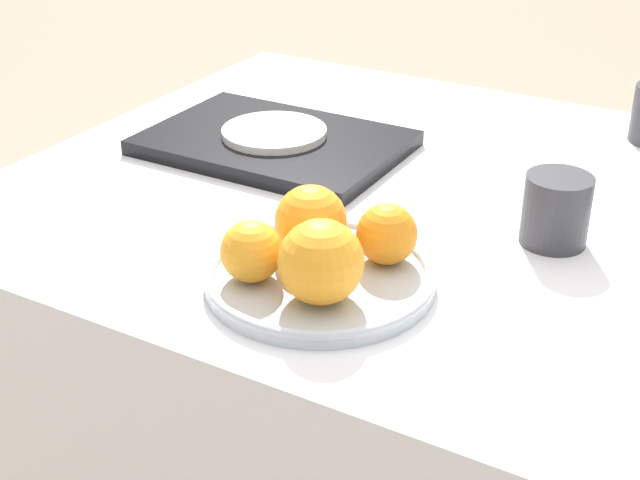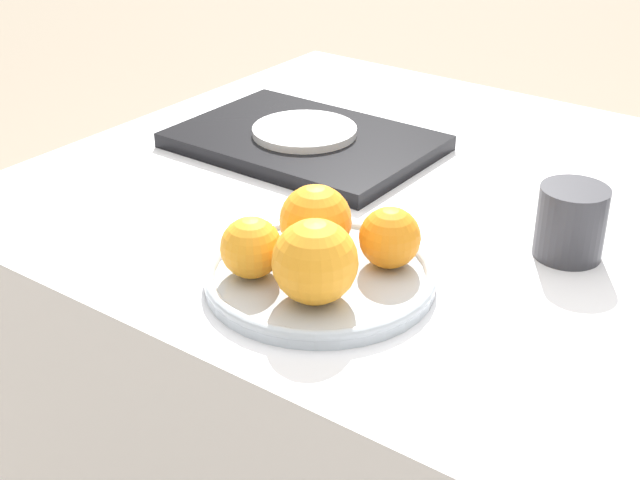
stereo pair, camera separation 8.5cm
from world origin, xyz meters
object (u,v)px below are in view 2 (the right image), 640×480
object	(u,v)px
side_plate	(305,131)
serving_tray	(305,142)
fruit_platter	(320,276)
cup_3	(571,222)
orange_1	(251,248)
orange_2	(316,221)
orange_0	(315,262)
orange_3	(390,238)

from	to	relation	value
side_plate	serving_tray	bearing A→B (deg)	90.00
fruit_platter	side_plate	distance (m)	0.36
cup_3	orange_1	bearing A→B (deg)	-132.65
fruit_platter	orange_2	world-z (taller)	orange_2
side_plate	cup_3	bearing A→B (deg)	-10.40
orange_0	cup_3	world-z (taller)	orange_0
orange_3	serving_tray	size ratio (longest dim) A/B	0.19
serving_tray	side_plate	size ratio (longest dim) A/B	2.37
fruit_platter	orange_2	xyz separation A→B (m)	(-0.03, 0.03, 0.04)
fruit_platter	orange_1	size ratio (longest dim) A/B	3.79
orange_1	cup_3	world-z (taller)	cup_3
serving_tray	cup_3	distance (m)	0.41
orange_3	cup_3	bearing A→B (deg)	49.25
orange_1	cup_3	size ratio (longest dim) A/B	0.79
orange_1	orange_3	distance (m)	0.14
orange_0	orange_3	world-z (taller)	orange_0
orange_3	cup_3	world-z (taller)	cup_3
orange_1	orange_3	xyz separation A→B (m)	(0.10, 0.10, 0.00)
orange_0	orange_2	bearing A→B (deg)	126.22
orange_3	cup_3	size ratio (longest dim) A/B	0.80
orange_0	side_plate	xyz separation A→B (m)	(-0.25, 0.32, -0.03)
orange_1	orange_2	distance (m)	0.08
serving_tray	side_plate	xyz separation A→B (m)	(0.00, -0.00, 0.02)
fruit_platter	orange_3	size ratio (longest dim) A/B	3.74
orange_1	side_plate	xyz separation A→B (m)	(-0.18, 0.32, -0.02)
orange_2	serving_tray	world-z (taller)	orange_2
serving_tray	orange_2	bearing A→B (deg)	-50.80
orange_2	orange_3	bearing A→B (deg)	17.06
orange_1	side_plate	size ratio (longest dim) A/B	0.43
orange_0	side_plate	distance (m)	0.40
cup_3	orange_3	bearing A→B (deg)	-130.75
orange_0	orange_1	size ratio (longest dim) A/B	1.32
side_plate	orange_0	bearing A→B (deg)	-51.47
orange_1	orange_0	bearing A→B (deg)	-0.03
orange_2	side_plate	distance (m)	0.31
orange_2	orange_0	bearing A→B (deg)	-53.78
fruit_platter	serving_tray	distance (m)	0.36
orange_1	fruit_platter	bearing A→B (deg)	38.44
orange_0	side_plate	world-z (taller)	orange_0
orange_3	side_plate	xyz separation A→B (m)	(-0.27, 0.22, -0.02)
orange_0	serving_tray	size ratio (longest dim) A/B	0.24
orange_0	orange_2	distance (m)	0.09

